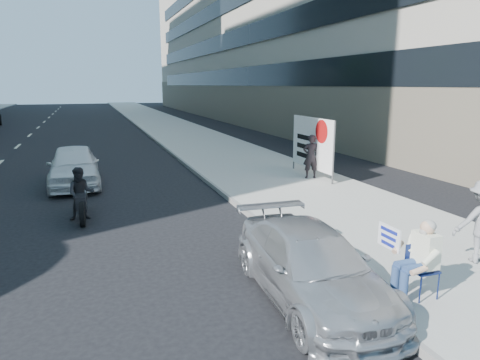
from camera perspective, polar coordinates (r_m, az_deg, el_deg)
name	(u,v)px	position (r m, az deg, el deg)	size (l,w,h in m)	color
ground	(228,260)	(8.98, -1.58, -10.62)	(160.00, 160.00, 0.00)	black
near_sidewalk	(192,138)	(28.82, -6.35, 5.62)	(5.00, 120.00, 0.15)	#9E9C93
near_building	(292,17)	(44.85, 6.93, 20.79)	(14.00, 70.00, 20.00)	#9F9989
seated_protester	(417,255)	(7.50, 22.53, -9.22)	(0.83, 1.11, 1.31)	navy
pedestrian_woman	(311,156)	(15.96, 9.42, 3.12)	(0.59, 0.39, 1.61)	black
protest_banner	(312,143)	(16.28, 9.59, 4.88)	(0.08, 3.06, 2.20)	#4C4C4C
parked_sedan	(311,266)	(7.35, 9.42, -11.19)	(1.67, 4.10, 1.19)	#A1A3A8
white_sedan_near	(74,166)	(16.34, -21.27, 1.78)	(1.69, 4.20, 1.43)	white
motorcycle	(81,196)	(12.13, -20.39, -2.04)	(0.71, 2.04, 1.42)	black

